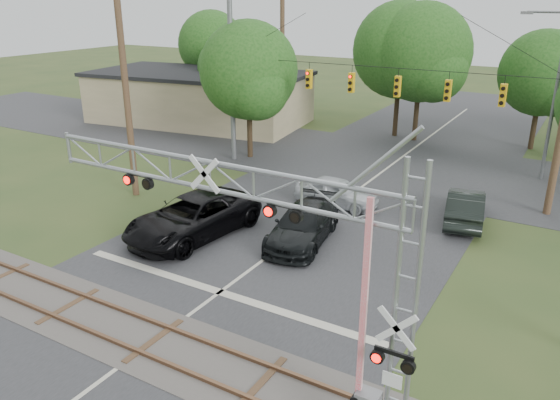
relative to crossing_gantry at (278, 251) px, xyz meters
The scene contains 14 objects.
ground 6.77m from the crossing_gantry, 161.03° to the right, with size 160.00×160.00×0.00m, color #31451F.
road_main 10.63m from the crossing_gantry, 119.68° to the left, with size 14.00×90.00×0.02m, color #2D2D2F.
road_cross 23.30m from the crossing_gantry, 102.03° to the left, with size 90.00×12.00×0.02m, color #2D2D2F.
railroad_track 6.55m from the crossing_gantry, behind, with size 90.00×3.20×0.17m.
crossing_gantry is the anchor object (origin of this frame).
traffic_signal_span 18.80m from the crossing_gantry, 101.87° to the left, with size 19.34×0.36×11.50m.
pickup_black 12.02m from the crossing_gantry, 140.09° to the left, with size 3.08×6.68×1.86m, color black.
car_dark 10.90m from the crossing_gantry, 114.47° to the left, with size 2.21×5.43×1.58m, color black.
sedan_silver 15.39m from the crossing_gantry, 108.92° to the left, with size 1.75×4.34×1.48m, color silver.
suv_dark 15.76m from the crossing_gantry, 84.80° to the left, with size 1.68×4.82×1.59m, color black.
commercial_building 35.26m from the crossing_gantry, 131.63° to the left, with size 19.03×11.48×4.20m.
streetlight 24.46m from the crossing_gantry, 81.47° to the left, with size 2.56×0.27×9.59m.
utility_poles 20.81m from the crossing_gantry, 95.58° to the left, with size 24.40×27.27×14.05m.
treeline 30.59m from the crossing_gantry, 100.05° to the left, with size 53.16×25.39×9.98m.
Camera 1 is at (10.81, -8.52, 10.31)m, focal length 35.00 mm.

